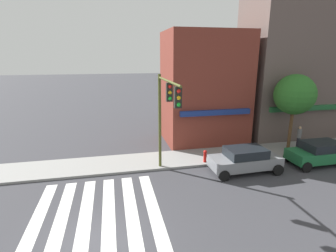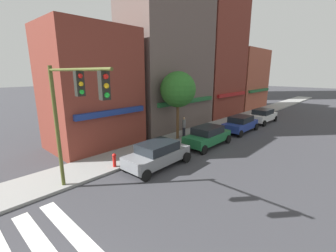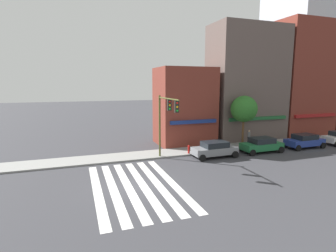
{
  "view_description": "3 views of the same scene",
  "coord_description": "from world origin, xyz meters",
  "px_view_note": "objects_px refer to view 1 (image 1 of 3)",
  "views": [
    {
      "loc": [
        0.94,
        -9.25,
        7.17
      ],
      "look_at": [
        3.84,
        4.0,
        3.5
      ],
      "focal_mm": 28.0,
      "sensor_mm": 36.0,
      "label": 1
    },
    {
      "loc": [
        -0.22,
        -4.71,
        5.8
      ],
      "look_at": [
        11.32,
        6.0,
        2.0
      ],
      "focal_mm": 24.0,
      "sensor_mm": 36.0,
      "label": 2
    },
    {
      "loc": [
        -3.71,
        -17.39,
        7.1
      ],
      "look_at": [
        3.84,
        4.0,
        3.5
      ],
      "focal_mm": 28.0,
      "sensor_mm": 36.0,
      "label": 3
    }
  ],
  "objects_px": {
    "traffic_signal": "(166,107)",
    "street_tree": "(295,95)",
    "pedestrian_grey_coat": "(299,137)",
    "fire_hydrant": "(205,156)",
    "sedan_green": "(321,153)",
    "sedan_grey": "(245,159)"
  },
  "relations": [
    {
      "from": "sedan_green",
      "to": "fire_hydrant",
      "type": "relative_size",
      "value": 5.25
    },
    {
      "from": "pedestrian_grey_coat",
      "to": "sedan_grey",
      "type": "bearing_deg",
      "value": -2.98
    },
    {
      "from": "pedestrian_grey_coat",
      "to": "street_tree",
      "type": "xyz_separation_m",
      "value": [
        -0.8,
        0.06,
        3.29
      ]
    },
    {
      "from": "sedan_grey",
      "to": "street_tree",
      "type": "bearing_deg",
      "value": 26.61
    },
    {
      "from": "sedan_grey",
      "to": "street_tree",
      "type": "xyz_separation_m",
      "value": [
        5.21,
        2.8,
        3.53
      ]
    },
    {
      "from": "sedan_grey",
      "to": "street_tree",
      "type": "distance_m",
      "value": 6.88
    },
    {
      "from": "traffic_signal",
      "to": "street_tree",
      "type": "height_order",
      "value": "traffic_signal"
    },
    {
      "from": "sedan_grey",
      "to": "traffic_signal",
      "type": "bearing_deg",
      "value": -179.97
    },
    {
      "from": "sedan_grey",
      "to": "sedan_green",
      "type": "distance_m",
      "value": 5.61
    },
    {
      "from": "sedan_green",
      "to": "fire_hydrant",
      "type": "height_order",
      "value": "sedan_green"
    },
    {
      "from": "traffic_signal",
      "to": "pedestrian_grey_coat",
      "type": "bearing_deg",
      "value": 14.58
    },
    {
      "from": "traffic_signal",
      "to": "pedestrian_grey_coat",
      "type": "relative_size",
      "value": 3.44
    },
    {
      "from": "traffic_signal",
      "to": "sedan_green",
      "type": "xyz_separation_m",
      "value": [
        10.72,
        0.15,
        -3.59
      ]
    },
    {
      "from": "sedan_green",
      "to": "pedestrian_grey_coat",
      "type": "height_order",
      "value": "pedestrian_grey_coat"
    },
    {
      "from": "pedestrian_grey_coat",
      "to": "fire_hydrant",
      "type": "distance_m",
      "value": 8.11
    },
    {
      "from": "sedan_green",
      "to": "pedestrian_grey_coat",
      "type": "distance_m",
      "value": 2.78
    },
    {
      "from": "traffic_signal",
      "to": "street_tree",
      "type": "relative_size",
      "value": 1.06
    },
    {
      "from": "pedestrian_grey_coat",
      "to": "street_tree",
      "type": "distance_m",
      "value": 3.39
    },
    {
      "from": "sedan_green",
      "to": "street_tree",
      "type": "height_order",
      "value": "street_tree"
    },
    {
      "from": "traffic_signal",
      "to": "street_tree",
      "type": "bearing_deg",
      "value": 15.95
    },
    {
      "from": "traffic_signal",
      "to": "pedestrian_grey_coat",
      "type": "height_order",
      "value": "traffic_signal"
    },
    {
      "from": "fire_hydrant",
      "to": "pedestrian_grey_coat",
      "type": "bearing_deg",
      "value": 7.4
    }
  ]
}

